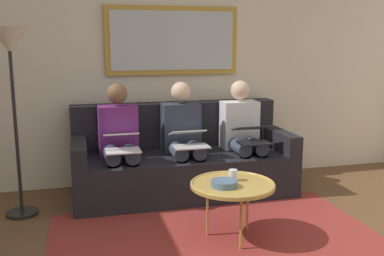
{
  "coord_description": "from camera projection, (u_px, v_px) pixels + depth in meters",
  "views": [
    {
      "loc": [
        1.02,
        2.19,
        1.53
      ],
      "look_at": [
        0.0,
        -1.7,
        0.75
      ],
      "focal_mm": 41.32,
      "sensor_mm": 36.0,
      "label": 1
    }
  ],
  "objects": [
    {
      "name": "wall_rear",
      "position": [
        171.0,
        64.0,
        4.85
      ],
      "size": [
        6.0,
        0.12,
        2.6
      ],
      "primitive_type": "cube",
      "color": "beige",
      "rests_on": "ground_plane"
    },
    {
      "name": "area_rug",
      "position": [
        220.0,
        242.0,
        3.43
      ],
      "size": [
        2.6,
        1.8,
        0.01
      ],
      "primitive_type": "cube",
      "color": "maroon",
      "rests_on": "ground_plane"
    },
    {
      "name": "couch",
      "position": [
        182.0,
        162.0,
        4.58
      ],
      "size": [
        2.2,
        0.9,
        0.9
      ],
      "color": "black",
      "rests_on": "ground_plane"
    },
    {
      "name": "framed_mirror",
      "position": [
        173.0,
        41.0,
        4.71
      ],
      "size": [
        1.43,
        0.05,
        0.72
      ],
      "color": "#B7892D"
    },
    {
      "name": "coffee_table",
      "position": [
        232.0,
        185.0,
        3.43
      ],
      "size": [
        0.66,
        0.66,
        0.46
      ],
      "color": "tan",
      "rests_on": "ground_plane"
    },
    {
      "name": "cup",
      "position": [
        233.0,
        175.0,
        3.49
      ],
      "size": [
        0.07,
        0.07,
        0.09
      ],
      "primitive_type": "cylinder",
      "color": "silver",
      "rests_on": "coffee_table"
    },
    {
      "name": "bowl",
      "position": [
        224.0,
        184.0,
        3.34
      ],
      "size": [
        0.2,
        0.2,
        0.05
      ],
      "primitive_type": "cylinder",
      "color": "slate",
      "rests_on": "coffee_table"
    },
    {
      "name": "person_left",
      "position": [
        243.0,
        132.0,
        4.62
      ],
      "size": [
        0.38,
        0.58,
        1.14
      ],
      "color": "silver",
      "rests_on": "couch"
    },
    {
      "name": "laptop_black",
      "position": [
        251.0,
        135.0,
        4.39
      ],
      "size": [
        0.3,
        0.37,
        0.16
      ],
      "color": "black"
    },
    {
      "name": "person_middle",
      "position": [
        183.0,
        135.0,
        4.46
      ],
      "size": [
        0.38,
        0.58,
        1.14
      ],
      "color": "#2D3342",
      "rests_on": "couch"
    },
    {
      "name": "laptop_silver",
      "position": [
        189.0,
        139.0,
        4.22
      ],
      "size": [
        0.33,
        0.35,
        0.15
      ],
      "color": "silver"
    },
    {
      "name": "person_right",
      "position": [
        119.0,
        139.0,
        4.3
      ],
      "size": [
        0.38,
        0.58,
        1.14
      ],
      "color": "#66236B",
      "rests_on": "couch"
    },
    {
      "name": "laptop_white",
      "position": [
        122.0,
        142.0,
        4.06
      ],
      "size": [
        0.31,
        0.38,
        0.16
      ],
      "color": "white"
    },
    {
      "name": "standing_lamp",
      "position": [
        11.0,
        62.0,
        3.73
      ],
      "size": [
        0.32,
        0.32,
        1.66
      ],
      "color": "black",
      "rests_on": "ground_plane"
    }
  ]
}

